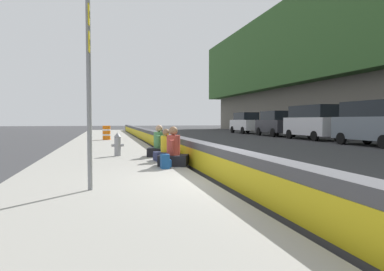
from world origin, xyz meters
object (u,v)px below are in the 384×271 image
Objects in this scene: parked_car_far at (246,123)px; fire_hydrant at (118,144)px; seated_person_middle at (166,151)px; parked_car_third at (376,122)px; route_sign_post at (89,82)px; seated_person_foreground at (173,153)px; seated_person_rear at (159,146)px; parked_car_fourth at (313,122)px; construction_barrel at (107,133)px; parked_car_midline at (275,123)px; backpack at (165,161)px.

fire_hydrant is at bearing 146.74° from parked_car_far.
seated_person_middle is 13.81m from parked_car_third.
route_sign_post is 17.79m from parked_car_third.
route_sign_post is at bearing 122.09° from parked_car_third.
seated_person_rear is (2.66, 0.02, 0.00)m from seated_person_foreground.
route_sign_post is at bearing 159.06° from seated_person_rear.
parked_car_fourth reaches higher than parked_car_far.
parked_car_far reaches higher than seated_person_middle.
fire_hydrant is at bearing 123.26° from parked_car_fourth.
seated_person_foreground is (3.11, -2.23, -1.71)m from route_sign_post.
fire_hydrant is 10.84m from construction_barrel.
parked_car_midline is (4.58, -14.93, 0.56)m from construction_barrel.
parked_car_fourth reaches higher than seated_person_rear.
parked_car_third reaches higher than seated_person_foreground.
parked_car_far is (18.83, -0.09, -0.17)m from parked_car_third.
parked_car_fourth is (6.37, -0.19, 0.00)m from parked_car_third.
parked_car_midline is (15.41, -14.55, 0.60)m from fire_hydrant.
parked_car_fourth is (10.03, -13.03, 0.85)m from seated_person_rear.
parked_car_midline is at bearing -72.96° from construction_barrel.
construction_barrel is (11.34, 1.87, 0.12)m from seated_person_rear.
parked_car_third is at bearing -62.37° from backpack.
parked_car_midline is (19.15, -13.38, 0.85)m from backpack.
seated_person_foreground reaches higher than seated_person_middle.
parked_car_fourth is (15.81, -15.24, -0.86)m from route_sign_post.
seated_person_middle is at bearing 143.02° from parked_car_midline.
parked_car_far is (6.57, 0.13, 0.00)m from parked_car_midline.
seated_person_rear reaches higher than seated_person_foreground.
backpack is at bearing -173.94° from construction_barrel.
parked_car_midline is (5.89, -0.03, -0.17)m from parked_car_fourth.
parked_car_third is 12.26m from parked_car_midline.
seated_person_rear is at bearing 0.44° from seated_person_foreground.
seated_person_rear is (5.78, -2.21, -1.71)m from route_sign_post.
route_sign_post is 4.09× the size of fire_hydrant.
route_sign_post is 6.53m from fire_hydrant.
backpack is at bearing 134.81° from parked_car_fourth.
fire_hydrant is 14.69m from parked_car_third.
seated_person_middle is (4.38, -2.23, -1.74)m from route_sign_post.
seated_person_foreground is 0.99× the size of seated_person_rear.
parked_car_third is at bearing 179.74° from parked_car_far.
parked_car_third and parked_car_fourth have the same top height.
parked_car_far reaches higher than construction_barrel.
backpack is 23.37m from parked_car_midline.
parked_car_fourth reaches higher than parked_car_midline.
seated_person_foreground is at bearing -179.56° from seated_person_rear.
parked_car_midline is 1.01× the size of parked_car_far.
construction_barrel is 0.20× the size of parked_car_midline.
seated_person_foreground is at bearing 144.94° from parked_car_midline.
fire_hydrant is (6.29, -0.72, -1.62)m from route_sign_post.
parked_car_midline is at bearing -178.85° from parked_car_far.
parked_car_fourth is at bearing -1.70° from parked_car_third.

